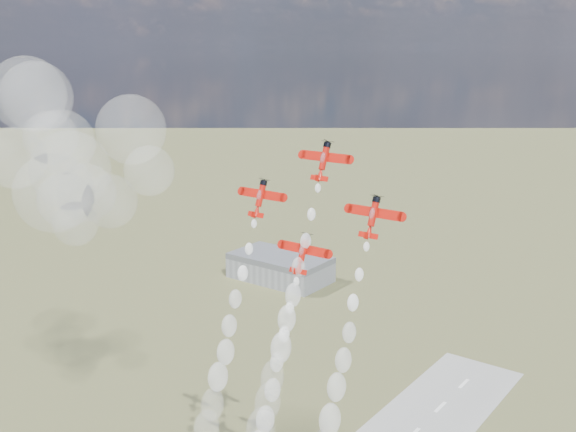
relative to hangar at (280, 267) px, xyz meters
The scene contains 8 objects.
hangar is the anchor object (origin of this frame).
plane_lead 221.88m from the hangar, 50.46° to the right, with size 10.87×5.01×7.39m.
plane_left 213.82m from the hangar, 53.97° to the right, with size 10.87×5.01×7.39m.
plane_right 228.88m from the hangar, 48.38° to the right, with size 10.87×5.01×7.39m.
plane_slot 220.69m from the hangar, 51.65° to the right, with size 10.87×5.01×7.39m.
smoke_trail_lead 221.47m from the hangar, 53.42° to the right, with size 5.21×22.08×50.26m.
smoke_trail_left 215.64m from the hangar, 56.77° to the right, with size 6.02×22.95×51.32m.
drifted_smoke_cloud 181.04m from the hangar, 73.70° to the right, with size 61.92×38.45×49.17m.
Camera 1 is at (79.25, -82.66, 116.53)m, focal length 42.00 mm.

